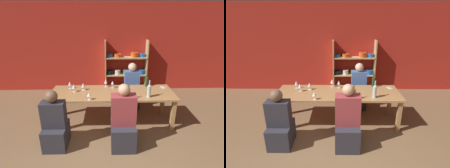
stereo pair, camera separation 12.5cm
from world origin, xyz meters
The scene contains 17 objects.
wall_back_red centered at (0.00, 3.83, 1.35)m, with size 8.80×0.06×2.70m.
shelf_unit centered at (0.46, 3.63, 0.64)m, with size 1.30×0.30×1.63m.
dining_table centered at (-0.02, 1.81, 0.66)m, with size 2.65×0.86×0.74m.
wine_bottle_green centered at (0.29, 1.45, 0.87)m, with size 0.07×0.07×0.31m.
wine_bottle_dark centered at (0.71, 1.55, 0.88)m, with size 0.08×0.08×0.35m.
wine_bottle_amber centered at (0.79, 2.13, 0.87)m, with size 0.07×0.07×0.32m.
wine_glass_empty_a centered at (-0.48, 1.45, 0.85)m, with size 0.08×0.08×0.15m.
wine_glass_red_a centered at (-0.96, 2.03, 0.87)m, with size 0.07×0.07×0.17m.
wine_glass_white_a centered at (0.15, 1.65, 0.86)m, with size 0.07×0.07×0.17m.
wine_glass_red_b centered at (-0.84, 1.85, 0.86)m, with size 0.08×0.08×0.17m.
wine_glass_white_b centered at (-0.15, 2.14, 0.87)m, with size 0.08×0.08×0.18m.
wine_glass_red_c centered at (-0.65, 1.95, 0.85)m, with size 0.08×0.08×0.16m.
wine_glass_empty_b centered at (0.00, 2.06, 0.87)m, with size 0.07×0.07×0.17m.
cell_phone centered at (1.16, 2.05, 0.75)m, with size 0.12×0.16×0.01m.
person_near_a centered at (-1.07, 1.06, 0.40)m, with size 0.41×0.51×1.11m.
person_far_a centered at (0.51, 2.56, 0.44)m, with size 0.38×0.47×1.20m.
person_near_b centered at (0.16, 1.04, 0.44)m, with size 0.43×0.54×1.22m.
Camera 1 is at (-0.12, -1.64, 2.23)m, focal length 28.00 mm.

